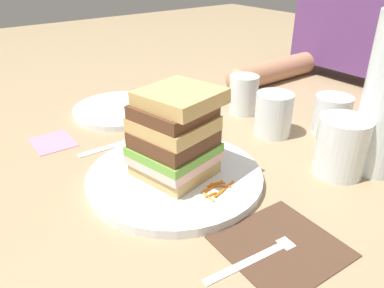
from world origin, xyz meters
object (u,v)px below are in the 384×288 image
(napkin_dark, at_px, (281,246))
(juice_glass, at_px, (341,149))
(empty_tumbler_0, at_px, (332,115))
(sandwich, at_px, (176,134))
(knife, at_px, (127,141))
(napkin_pink, at_px, (53,142))
(main_plate, at_px, (177,176))
(fork, at_px, (267,251))
(side_plate, at_px, (121,109))
(empty_tumbler_1, at_px, (244,94))
(empty_tumbler_3, at_px, (273,114))

(napkin_dark, height_order, juice_glass, juice_glass)
(empty_tumbler_0, bearing_deg, sandwich, -96.58)
(napkin_dark, bearing_deg, knife, -177.50)
(knife, bearing_deg, napkin_pink, -126.49)
(juice_glass, height_order, napkin_pink, juice_glass)
(main_plate, distance_m, empty_tumbler_0, 0.34)
(fork, bearing_deg, napkin_pink, -166.67)
(napkin_dark, height_order, fork, fork)
(napkin_pink, bearing_deg, side_plate, 107.67)
(main_plate, relative_size, sandwich, 2.00)
(sandwich, relative_size, empty_tumbler_0, 1.83)
(main_plate, bearing_deg, empty_tumbler_1, 116.53)
(fork, relative_size, knife, 0.83)
(juice_glass, xyz_separation_m, empty_tumbler_0, (-0.10, 0.12, -0.01))
(sandwich, xyz_separation_m, napkin_pink, (-0.24, -0.11, -0.08))
(fork, distance_m, empty_tumbler_3, 0.33)
(empty_tumbler_3, bearing_deg, sandwich, -84.23)
(empty_tumbler_1, height_order, side_plate, empty_tumbler_1)
(napkin_dark, relative_size, empty_tumbler_3, 1.63)
(napkin_dark, xyz_separation_m, fork, (-0.00, -0.02, 0.00))
(juice_glass, bearing_deg, empty_tumbler_3, 171.43)
(sandwich, distance_m, napkin_dark, 0.21)
(empty_tumbler_1, relative_size, napkin_pink, 0.99)
(main_plate, distance_m, empty_tumbler_1, 0.31)
(napkin_dark, height_order, side_plate, side_plate)
(empty_tumbler_0, distance_m, side_plate, 0.44)
(main_plate, relative_size, side_plate, 1.31)
(empty_tumbler_0, distance_m, empty_tumbler_3, 0.11)
(main_plate, xyz_separation_m, empty_tumbler_1, (-0.14, 0.27, 0.03))
(sandwich, xyz_separation_m, napkin_dark, (0.20, 0.02, -0.08))
(napkin_pink, bearing_deg, sandwich, 24.40)
(knife, xyz_separation_m, empty_tumbler_3, (0.14, 0.24, 0.04))
(knife, relative_size, napkin_pink, 2.41)
(fork, bearing_deg, empty_tumbler_3, 131.29)
(main_plate, xyz_separation_m, knife, (-0.16, 0.00, -0.01))
(napkin_dark, height_order, empty_tumbler_0, empty_tumbler_0)
(fork, height_order, napkin_pink, fork)
(knife, bearing_deg, napkin_dark, 2.50)
(juice_glass, height_order, side_plate, juice_glass)
(side_plate, bearing_deg, fork, -7.63)
(napkin_dark, distance_m, knife, 0.36)
(main_plate, relative_size, napkin_pink, 3.25)
(napkin_dark, xyz_separation_m, knife, (-0.36, -0.02, 0.00))
(empty_tumbler_0, distance_m, napkin_pink, 0.53)
(napkin_dark, relative_size, knife, 0.67)
(napkin_dark, height_order, empty_tumbler_3, empty_tumbler_3)
(knife, height_order, napkin_pink, same)
(main_plate, bearing_deg, empty_tumbler_3, 95.58)
(fork, height_order, empty_tumbler_0, empty_tumbler_0)
(empty_tumbler_0, xyz_separation_m, empty_tumbler_3, (-0.06, -0.09, 0.00))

